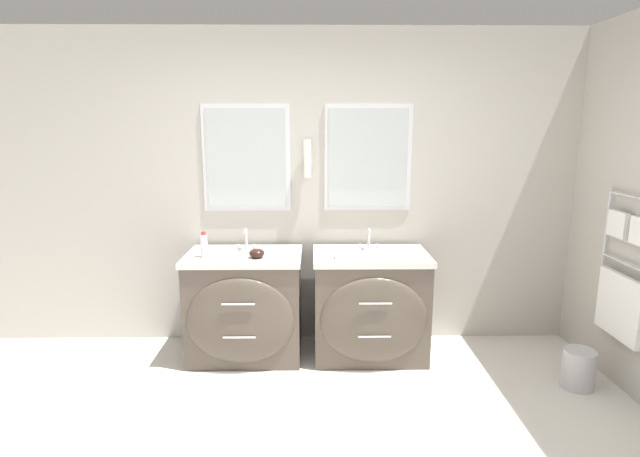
{
  "coord_description": "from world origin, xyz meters",
  "views": [
    {
      "loc": [
        0.0,
        -2.2,
        1.84
      ],
      "look_at": [
        0.05,
        1.35,
        1.1
      ],
      "focal_mm": 28.0,
      "sensor_mm": 36.0,
      "label": 1
    }
  ],
  "objects_px": {
    "vanity_left": "(244,305)",
    "waste_bin": "(578,368)",
    "vanity_right": "(370,305)",
    "amenity_bowl": "(256,253)",
    "toiletry_bottle": "(203,245)"
  },
  "relations": [
    {
      "from": "vanity_left",
      "to": "waste_bin",
      "type": "xyz_separation_m",
      "value": [
        2.42,
        -0.51,
        -0.29
      ]
    },
    {
      "from": "vanity_left",
      "to": "vanity_right",
      "type": "distance_m",
      "value": 1.0
    },
    {
      "from": "amenity_bowl",
      "to": "waste_bin",
      "type": "height_order",
      "value": "amenity_bowl"
    },
    {
      "from": "toiletry_bottle",
      "to": "amenity_bowl",
      "type": "distance_m",
      "value": 0.41
    },
    {
      "from": "vanity_right",
      "to": "toiletry_bottle",
      "type": "xyz_separation_m",
      "value": [
        -1.28,
        -0.06,
        0.51
      ]
    },
    {
      "from": "waste_bin",
      "to": "vanity_right",
      "type": "bearing_deg",
      "value": 160.27
    },
    {
      "from": "vanity_right",
      "to": "amenity_bowl",
      "type": "relative_size",
      "value": 7.65
    },
    {
      "from": "vanity_left",
      "to": "waste_bin",
      "type": "height_order",
      "value": "vanity_left"
    },
    {
      "from": "vanity_right",
      "to": "amenity_bowl",
      "type": "xyz_separation_m",
      "value": [
        -0.88,
        -0.08,
        0.45
      ]
    },
    {
      "from": "vanity_right",
      "to": "waste_bin",
      "type": "relative_size",
      "value": 3.21
    },
    {
      "from": "toiletry_bottle",
      "to": "amenity_bowl",
      "type": "height_order",
      "value": "toiletry_bottle"
    },
    {
      "from": "vanity_left",
      "to": "toiletry_bottle",
      "type": "height_order",
      "value": "toiletry_bottle"
    },
    {
      "from": "vanity_left",
      "to": "vanity_right",
      "type": "relative_size",
      "value": 1.0
    },
    {
      "from": "toiletry_bottle",
      "to": "waste_bin",
      "type": "relative_size",
      "value": 0.71
    },
    {
      "from": "vanity_right",
      "to": "waste_bin",
      "type": "height_order",
      "value": "vanity_right"
    }
  ]
}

